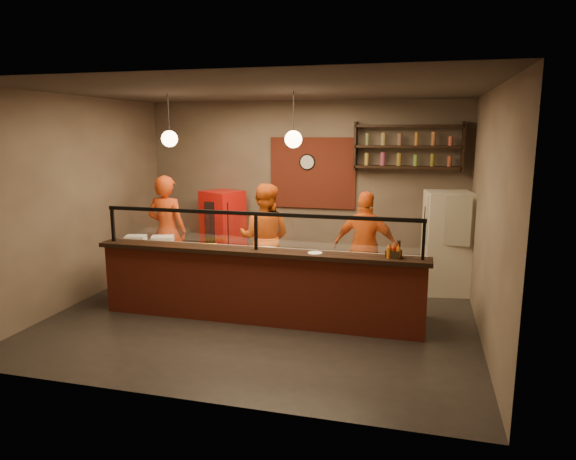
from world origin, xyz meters
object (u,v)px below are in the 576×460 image
(fridge, at_px, (446,243))
(pizza_dough, at_px, (264,250))
(pepper_mill, at_px, (399,249))
(wall_clock, at_px, (307,162))
(red_cooler, at_px, (223,231))
(cook_right, at_px, (366,246))
(cook_mid, at_px, (265,238))
(condiment_caddy, at_px, (394,254))
(cook_left, at_px, (167,231))

(fridge, xyz_separation_m, pizza_dough, (-2.68, -1.53, 0.06))
(pizza_dough, distance_m, pepper_mill, 2.08)
(fridge, height_order, pizza_dough, fridge)
(wall_clock, xyz_separation_m, red_cooler, (-1.57, -0.31, -1.32))
(cook_right, xyz_separation_m, pizza_dough, (-1.43, -0.80, 0.03))
(red_cooler, relative_size, pepper_mill, 7.27)
(wall_clock, distance_m, fridge, 2.86)
(cook_mid, bearing_deg, fridge, -169.70)
(pizza_dough, xyz_separation_m, condiment_caddy, (1.93, -0.58, 0.20))
(cook_mid, bearing_deg, pepper_mill, 145.74)
(wall_clock, relative_size, red_cooler, 0.19)
(cook_right, distance_m, pepper_mill, 1.47)
(cook_left, bearing_deg, condiment_caddy, 164.21)
(cook_left, xyz_separation_m, pizza_dough, (1.97, -0.71, -0.06))
(wall_clock, height_order, cook_left, wall_clock)
(wall_clock, bearing_deg, fridge, -14.06)
(red_cooler, bearing_deg, pizza_dough, -27.94)
(pizza_dough, relative_size, pepper_mill, 2.43)
(cook_mid, xyz_separation_m, pizza_dough, (0.25, -0.84, -0.01))
(cook_right, distance_m, fridge, 1.44)
(fridge, bearing_deg, cook_left, -179.41)
(wall_clock, bearing_deg, pepper_mill, -55.90)
(cook_right, bearing_deg, fridge, -142.75)
(wall_clock, relative_size, cook_right, 0.17)
(condiment_caddy, bearing_deg, wall_clock, 122.68)
(cook_right, xyz_separation_m, pepper_mill, (0.56, -1.33, 0.29))
(wall_clock, distance_m, condiment_caddy, 3.40)
(wall_clock, distance_m, pepper_mill, 3.36)
(cook_mid, xyz_separation_m, fridge, (2.93, 0.69, -0.06))
(fridge, relative_size, condiment_caddy, 9.50)
(cook_left, distance_m, red_cooler, 1.28)
(cook_right, height_order, pizza_dough, cook_right)
(red_cooler, bearing_deg, pepper_mill, -10.04)
(cook_left, height_order, cook_mid, cook_left)
(cook_right, bearing_deg, wall_clock, -39.96)
(pizza_dough, height_order, pepper_mill, pepper_mill)
(cook_mid, distance_m, red_cooler, 1.53)
(wall_clock, height_order, pepper_mill, wall_clock)
(pizza_dough, xyz_separation_m, pepper_mill, (1.99, -0.53, 0.26))
(pizza_dough, relative_size, condiment_caddy, 2.91)
(red_cooler, relative_size, condiment_caddy, 8.69)
(fridge, xyz_separation_m, condiment_caddy, (-0.74, -2.11, 0.26))
(pizza_dough, bearing_deg, red_cooler, 127.12)
(cook_left, relative_size, cook_mid, 1.06)
(wall_clock, xyz_separation_m, fridge, (2.50, -0.63, -1.25))
(wall_clock, bearing_deg, pizza_dough, -94.73)
(wall_clock, bearing_deg, red_cooler, -168.85)
(red_cooler, height_order, pepper_mill, red_cooler)
(cook_right, xyz_separation_m, red_cooler, (-2.83, 1.04, -0.10))
(fridge, distance_m, pepper_mill, 2.19)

